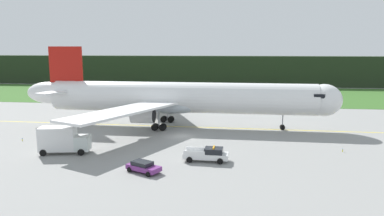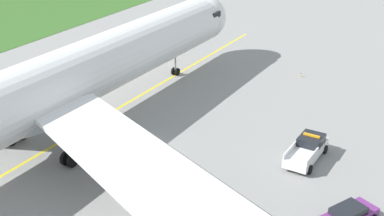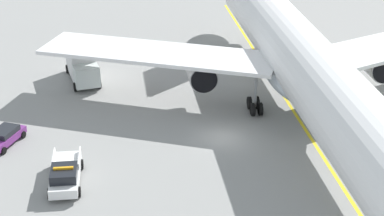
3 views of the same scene
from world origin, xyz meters
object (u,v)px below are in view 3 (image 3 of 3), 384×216
at_px(airliner, 306,67).
at_px(staff_car, 4,136).
at_px(catering_truck, 82,62).
at_px(ops_pickup_truck, 65,174).

height_order(airliner, staff_car, airliner).
bearing_deg(catering_truck, staff_car, -25.72).
bearing_deg(staff_car, ops_pickup_truck, 36.41).
xyz_separation_m(catering_truck, staff_car, (13.00, -6.26, -1.23)).
xyz_separation_m(ops_pickup_truck, catering_truck, (-20.11, 1.02, 1.02)).
xyz_separation_m(airliner, catering_truck, (-12.96, -19.25, -3.40)).
distance_m(ops_pickup_truck, catering_truck, 20.16).
xyz_separation_m(ops_pickup_truck, staff_car, (-7.11, -5.24, -0.20)).
xyz_separation_m(airliner, ops_pickup_truck, (7.15, -20.27, -4.42)).
height_order(airliner, ops_pickup_truck, airliner).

